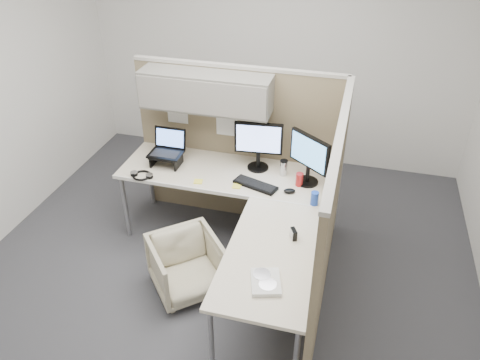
% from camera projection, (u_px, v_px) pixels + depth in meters
% --- Properties ---
extents(ground, '(4.50, 4.50, 0.00)m').
position_uv_depth(ground, '(222.00, 271.00, 4.28)').
color(ground, '#37373C').
rests_on(ground, ground).
extents(partition_back, '(2.00, 0.36, 1.63)m').
position_uv_depth(partition_back, '(224.00, 121.00, 4.41)').
color(partition_back, '#827255').
rests_on(partition_back, ground).
extents(partition_right, '(0.07, 2.03, 1.63)m').
position_uv_depth(partition_right, '(330.00, 220.00, 3.59)').
color(partition_right, '#827255').
rests_on(partition_right, ground).
extents(desk, '(2.00, 1.98, 0.73)m').
position_uv_depth(desk, '(239.00, 204.00, 3.99)').
color(desk, beige).
rests_on(desk, ground).
extents(office_chair, '(0.75, 0.75, 0.57)m').
position_uv_depth(office_chair, '(186.00, 263.00, 3.96)').
color(office_chair, beige).
rests_on(office_chair, ground).
extents(monitor_left, '(0.44, 0.20, 0.47)m').
position_uv_depth(monitor_left, '(258.00, 142.00, 4.25)').
color(monitor_left, black).
rests_on(monitor_left, desk).
extents(monitor_right, '(0.37, 0.30, 0.47)m').
position_uv_depth(monitor_right, '(309.00, 156.00, 4.04)').
color(monitor_right, black).
rests_on(monitor_right, desk).
extents(laptop_station, '(0.31, 0.27, 0.32)m').
position_uv_depth(laptop_station, '(167.00, 152.00, 4.41)').
color(laptop_station, black).
rests_on(laptop_station, desk).
extents(keyboard, '(0.42, 0.25, 0.02)m').
position_uv_depth(keyboard, '(255.00, 185.00, 4.14)').
color(keyboard, black).
rests_on(keyboard, desk).
extents(mouse, '(0.12, 0.10, 0.04)m').
position_uv_depth(mouse, '(289.00, 191.00, 4.05)').
color(mouse, black).
rests_on(mouse, desk).
extents(travel_mug, '(0.07, 0.07, 0.15)m').
position_uv_depth(travel_mug, '(284.00, 168.00, 4.26)').
color(travel_mug, silver).
rests_on(travel_mug, desk).
extents(soda_can_green, '(0.07, 0.07, 0.12)m').
position_uv_depth(soda_can_green, '(315.00, 198.00, 3.88)').
color(soda_can_green, '#1E3FA5').
rests_on(soda_can_green, desk).
extents(soda_can_silver, '(0.07, 0.07, 0.12)m').
position_uv_depth(soda_can_silver, '(299.00, 179.00, 4.12)').
color(soda_can_silver, '#B21E1E').
rests_on(soda_can_silver, desk).
extents(sticky_note_a, '(0.09, 0.09, 0.01)m').
position_uv_depth(sticky_note_a, '(198.00, 181.00, 4.20)').
color(sticky_note_a, '#FAEC41').
rests_on(sticky_note_a, desk).
extents(sticky_note_b, '(0.08, 0.08, 0.01)m').
position_uv_depth(sticky_note_b, '(237.00, 186.00, 4.13)').
color(sticky_note_b, '#FAEC41').
rests_on(sticky_note_b, desk).
extents(headphones, '(0.22, 0.18, 0.03)m').
position_uv_depth(headphones, '(142.00, 175.00, 4.27)').
color(headphones, black).
rests_on(headphones, desk).
extents(paper_stack, '(0.26, 0.29, 0.03)m').
position_uv_depth(paper_stack, '(266.00, 282.00, 3.13)').
color(paper_stack, white).
rests_on(paper_stack, desk).
extents(desk_clock, '(0.07, 0.09, 0.08)m').
position_uv_depth(desk_clock, '(294.00, 234.00, 3.52)').
color(desk_clock, black).
rests_on(desk_clock, desk).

